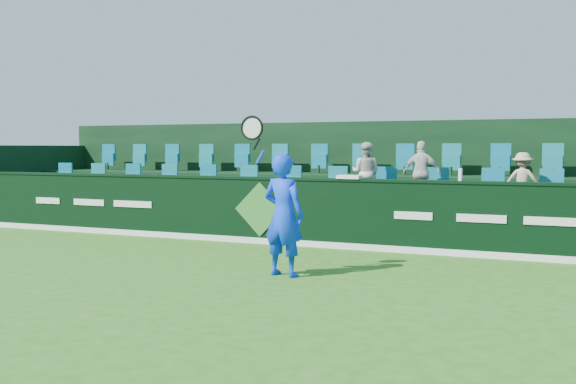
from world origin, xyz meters
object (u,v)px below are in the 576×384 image
at_px(spectator_right, 522,180).
at_px(spectator_left, 366,172).
at_px(spectator_middle, 422,173).
at_px(tennis_player, 283,214).
at_px(drinks_bottle, 460,175).
at_px(towel, 349,177).

bearing_deg(spectator_right, spectator_left, 1.37).
bearing_deg(spectator_left, spectator_middle, -175.46).
distance_m(tennis_player, spectator_right, 5.15).
bearing_deg(drinks_bottle, spectator_middle, 129.04).
xyz_separation_m(tennis_player, towel, (0.14, 2.90, 0.44)).
bearing_deg(drinks_bottle, spectator_left, 151.54).
height_order(spectator_right, towel, spectator_right).
bearing_deg(drinks_bottle, spectator_right, 48.41).
bearing_deg(tennis_player, spectator_left, 87.97).
relative_size(tennis_player, spectator_right, 2.37).
bearing_deg(tennis_player, drinks_bottle, 52.69).
height_order(tennis_player, spectator_middle, tennis_player).
xyz_separation_m(spectator_middle, spectator_right, (1.90, 0.00, -0.11)).
relative_size(tennis_player, spectator_left, 1.99).
distance_m(tennis_player, towel, 2.93).
bearing_deg(spectator_middle, spectator_right, -178.46).
xyz_separation_m(spectator_right, towel, (-3.06, -1.12, 0.06)).
relative_size(spectator_right, drinks_bottle, 4.70).
xyz_separation_m(tennis_player, spectator_right, (3.20, 4.02, 0.39)).
bearing_deg(spectator_left, drinks_bottle, 156.07).
bearing_deg(drinks_bottle, towel, 180.00).
bearing_deg(drinks_bottle, tennis_player, -127.31).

